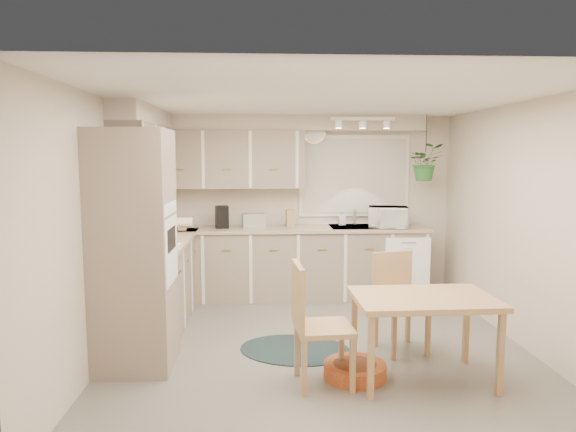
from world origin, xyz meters
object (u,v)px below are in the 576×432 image
object	(u,v)px
chair_left	(324,324)
chair_back	(402,303)
microwave	(388,215)
braided_rug	(295,349)
pet_bed	(355,370)
dining_table	(423,338)

from	to	relation	value
chair_left	chair_back	distance (m)	1.07
chair_left	microwave	size ratio (longest dim) A/B	2.02
braided_rug	microwave	distance (m)	2.47
chair_back	pet_bed	size ratio (longest dim) A/B	1.77
microwave	dining_table	bearing A→B (deg)	-85.23
chair_left	microwave	bearing A→B (deg)	151.30
chair_back	chair_left	bearing A→B (deg)	24.62
dining_table	chair_left	bearing A→B (deg)	-177.57
dining_table	pet_bed	xyz separation A→B (m)	(-0.55, 0.07, -0.30)
chair_left	chair_back	world-z (taller)	chair_left
chair_left	pet_bed	xyz separation A→B (m)	(0.28, 0.10, -0.44)
chair_back	pet_bed	bearing A→B (deg)	31.54
chair_left	chair_back	size ratio (longest dim) A/B	1.08
dining_table	pet_bed	world-z (taller)	dining_table
dining_table	pet_bed	size ratio (longest dim) A/B	2.16
dining_table	microwave	size ratio (longest dim) A/B	2.29
chair_left	microwave	world-z (taller)	microwave
microwave	braided_rug	bearing A→B (deg)	-115.05
dining_table	braided_rug	size ratio (longest dim) A/B	1.06
braided_rug	pet_bed	size ratio (longest dim) A/B	2.04
dining_table	braided_rug	bearing A→B (deg)	145.10
pet_bed	microwave	bearing A→B (deg)	70.45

